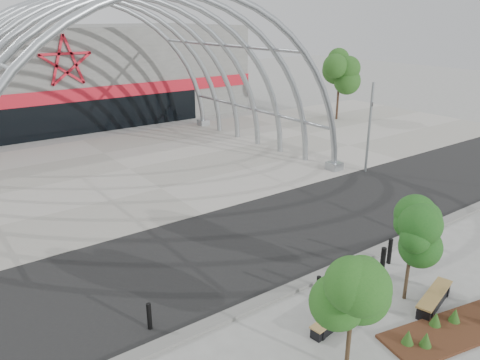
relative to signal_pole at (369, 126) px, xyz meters
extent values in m
plane|color=gray|center=(-11.30, -6.68, -2.79)|extent=(140.00, 140.00, 0.00)
cube|color=black|center=(-11.30, -3.18, -2.78)|extent=(140.00, 7.00, 0.02)
cube|color=#9F9C90|center=(-11.30, 8.82, -2.77)|extent=(60.00, 17.00, 0.04)
cube|color=slate|center=(-11.30, -6.93, -2.73)|extent=(60.00, 0.50, 0.12)
cube|color=slate|center=(-11.30, 26.82, 1.21)|extent=(34.00, 15.00, 8.00)
cube|color=black|center=(-11.30, 19.37, -1.49)|extent=(22.00, 0.25, 2.60)
cube|color=red|center=(-11.30, 19.37, 0.31)|extent=(34.00, 0.30, 1.00)
torus|color=#9DA3A7|center=(-11.30, 1.32, -2.79)|extent=(20.36, 0.36, 20.36)
torus|color=#9DA3A7|center=(-11.30, 3.82, -2.79)|extent=(20.36, 0.36, 20.36)
torus|color=#9DA3A7|center=(-11.30, 6.32, -2.79)|extent=(20.36, 0.36, 20.36)
torus|color=#9DA3A7|center=(-11.30, 8.82, -2.79)|extent=(20.36, 0.36, 20.36)
torus|color=#9DA3A7|center=(-11.30, 11.32, -2.79)|extent=(20.36, 0.36, 20.36)
torus|color=#9DA3A7|center=(-11.30, 13.82, -2.79)|extent=(20.36, 0.36, 20.36)
torus|color=#9DA3A7|center=(-11.30, 16.32, -2.79)|extent=(20.36, 0.36, 20.36)
cylinder|color=#9DA3A7|center=(-1.65, 8.82, -0.20)|extent=(0.20, 15.00, 0.20)
cylinder|color=#9DA3A7|center=(-4.23, 8.82, 4.28)|extent=(0.20, 15.00, 0.20)
cube|color=#9DA3A7|center=(-1.30, 1.32, -2.54)|extent=(0.80, 0.80, 0.50)
cube|color=#9DA3A7|center=(-1.30, 16.32, -2.54)|extent=(0.80, 0.80, 0.50)
cube|color=#3B1B12|center=(-9.62, -11.53, -2.74)|extent=(5.25, 2.54, 0.10)
cone|color=#2C591D|center=(-11.18, -11.40, -2.47)|extent=(0.35, 0.35, 0.44)
cone|color=#2C591D|center=(-9.47, -11.26, -2.47)|extent=(0.35, 0.35, 0.44)
cone|color=#2C591D|center=(-10.11, -11.03, -2.47)|extent=(0.35, 0.35, 0.44)
cone|color=#2C591D|center=(-11.50, -11.04, -2.47)|extent=(0.35, 0.35, 0.44)
cylinder|color=gray|center=(0.00, 0.00, -0.12)|extent=(0.15, 0.15, 5.33)
imported|color=black|center=(0.00, 0.00, 1.05)|extent=(0.17, 0.75, 0.15)
cylinder|color=#342614|center=(-13.66, -10.68, -1.84)|extent=(0.12, 0.12, 1.90)
ellipsoid|color=#1A5016|center=(-13.66, -10.68, -0.11)|extent=(1.63, 1.63, 2.08)
cylinder|color=#332A1A|center=(-9.52, -9.53, -1.90)|extent=(0.12, 0.12, 1.76)
ellipsoid|color=#0B3D11|center=(-9.52, -9.53, -0.30)|extent=(1.46, 1.46, 1.92)
cube|color=black|center=(-12.59, -9.19, -2.64)|extent=(1.79, 0.56, 0.30)
cube|color=black|center=(-13.25, -9.28, -2.61)|extent=(0.15, 0.40, 0.35)
cube|color=black|center=(-11.94, -9.11, -2.61)|extent=(0.15, 0.40, 0.35)
cube|color=#9C7E44|center=(-12.59, -9.19, -2.43)|extent=(1.84, 0.63, 0.05)
cube|color=black|center=(-9.10, -10.34, -2.60)|extent=(2.20, 0.96, 0.37)
cube|color=black|center=(-9.89, -10.55, -2.57)|extent=(0.25, 0.50, 0.43)
cube|color=black|center=(-8.32, -10.13, -2.57)|extent=(0.25, 0.50, 0.43)
cube|color=olive|center=(-9.10, -10.34, -2.35)|extent=(2.28, 1.05, 0.07)
cylinder|color=black|center=(-17.09, -6.01, -2.34)|extent=(0.14, 0.14, 0.89)
cylinder|color=black|center=(-11.93, -7.90, -2.34)|extent=(0.14, 0.14, 0.89)
cylinder|color=black|center=(-10.94, -8.95, -2.22)|extent=(0.18, 0.18, 1.13)
cylinder|color=black|center=(-8.00, -7.75, -2.28)|extent=(0.16, 0.16, 1.01)
cylinder|color=black|center=(-8.98, -8.18, -2.22)|extent=(0.18, 0.18, 1.13)
cylinder|color=black|center=(9.70, 11.32, -1.27)|extent=(0.20, 0.20, 3.03)
ellipsoid|color=#1E4817|center=(9.70, 11.32, 1.48)|extent=(2.70, 2.70, 3.30)
camera|label=1|loc=(-21.84, -17.10, 6.15)|focal=35.00mm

